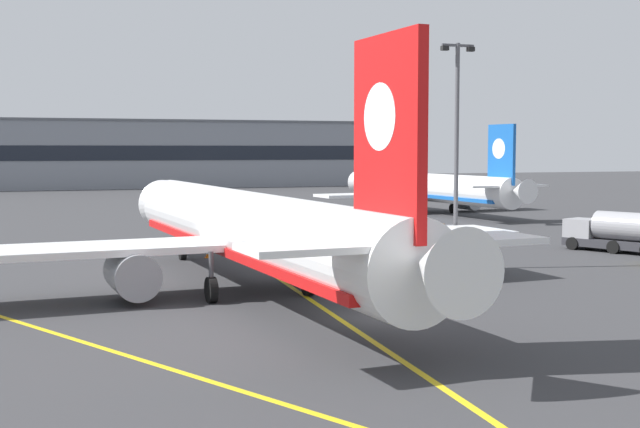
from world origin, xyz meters
TOP-DOWN VIEW (x-y plane):
  - ground_plane at (0.00, 0.00)m, footprint 400.00×400.00m
  - taxiway_centreline at (0.00, 30.00)m, footprint 9.56×179.78m
  - taxiway_lead_in_stripe at (-14.00, 2.00)m, footprint 27.54×53.58m
  - airliner_foreground at (-3.73, 8.26)m, footprint 32.28×41.53m
  - airliner_background at (29.89, 55.61)m, footprint 28.21×36.19m
  - apron_lamp_post at (10.85, 12.89)m, footprint 2.24×0.90m
  - service_car_nearest at (15.80, 24.18)m, footprint 4.52×2.86m
  - service_truck_catering_grey at (26.42, 16.91)m, footprint 5.38×7.90m
  - safety_cone_by_nose_gear at (-3.02, 23.35)m, footprint 0.44×0.44m
  - terminal_building at (-7.92, 132.61)m, footprint 133.01×12.40m

SIDE VIEW (x-z plane):
  - ground_plane at x=0.00m, z-range 0.00..0.00m
  - taxiway_centreline at x=0.00m, z-range 0.00..0.01m
  - taxiway_lead_in_stripe at x=-14.00m, z-range 0.00..0.01m
  - safety_cone_by_nose_gear at x=-3.02m, z-range -0.02..0.53m
  - service_car_nearest at x=15.80m, z-range -0.13..1.66m
  - service_truck_catering_grey at x=26.42m, z-range -0.01..2.99m
  - airliner_background at x=29.89m, z-range -2.14..8.02m
  - airliner_foreground at x=-3.73m, z-range -2.46..9.19m
  - terminal_building at x=-7.92m, z-range 0.01..13.25m
  - apron_lamp_post at x=10.85m, z-range 0.31..14.54m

